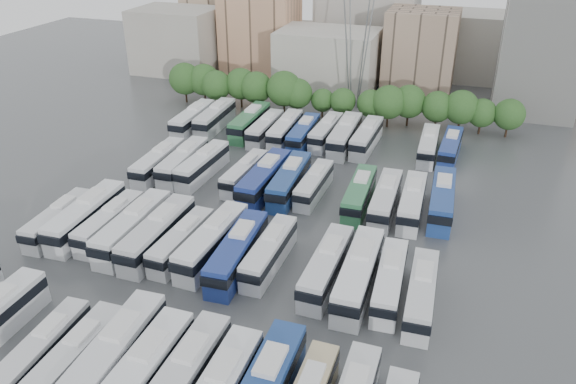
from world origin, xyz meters
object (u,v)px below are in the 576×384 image
(bus_r1_s0, at_px, (59,219))
(bus_r1_s2, at_px, (110,222))
(bus_r1_s4, at_px, (158,233))
(bus_r2_s11, at_px, (385,199))
(bus_r2_s13, at_px, (442,199))
(bus_r3_s1, at_px, (215,117))
(bus_r0_s7, at_px, (141,377))
(bus_r2_s7, at_px, (289,180))
(bus_r2_s5, at_px, (245,173))
(bus_r2_s6, at_px, (265,178))
(bus_r3_s7, at_px, (326,132))
(bus_r2_s8, at_px, (314,184))
(bus_r2_s3, at_px, (203,165))
(bus_r3_s6, at_px, (303,133))
(bus_r1_s8, at_px, (269,252))
(bus_r3_s3, at_px, (250,122))
(bus_r0_s4, at_px, (43,349))
(bus_r1_s6, at_px, (212,241))
(bus_r3_s5, at_px, (285,129))
(bus_r3_s4, at_px, (265,128))
(bus_r1_s10, at_px, (327,266))
(bus_r1_s1, at_px, (86,216))
(bus_r2_s12, at_px, (412,202))
(bus_r1_s12, at_px, (390,280))
(bus_r2_s2, at_px, (183,162))
(apartment_tower, at_px, (543,41))
(bus_r3_s0, at_px, (193,119))
(bus_r1_s5, at_px, (182,241))
(bus_r3_s13, at_px, (450,147))
(bus_r1_s3, at_px, (133,227))
(bus_r3_s8, at_px, (345,135))
(bus_r3_s9, at_px, (366,137))
(bus_r0_s6, at_px, (113,357))
(bus_r0_s5, at_px, (74,359))
(bus_r1_s11, at_px, (359,274))
(bus_r2_s1, at_px, (159,162))
(bus_r2_s10, at_px, (359,194))
(bus_r3_s12, at_px, (428,145))

(bus_r1_s0, distance_m, bus_r1_s2, 6.39)
(bus_r1_s4, xyz_separation_m, bus_r2_s11, (23.00, 16.53, -0.14))
(bus_r2_s13, xyz_separation_m, bus_r3_s1, (-39.88, 18.03, -0.04))
(bus_r0_s7, bearing_deg, bus_r2_s7, 90.00)
(bus_r2_s7, relative_size, bus_r3_s1, 1.01)
(bus_r2_s5, xyz_separation_m, bus_r2_s6, (3.50, -1.49, 0.37))
(bus_r3_s7, bearing_deg, bus_r2_s5, -107.90)
(bus_r0_s7, height_order, bus_r2_s8, bus_r0_s7)
(bus_r2_s3, height_order, bus_r3_s6, bus_r2_s3)
(bus_r1_s8, bearing_deg, bus_r3_s3, 115.73)
(bus_r0_s4, relative_size, bus_r2_s6, 0.80)
(bus_r1_s0, distance_m, bus_r1_s6, 19.66)
(bus_r3_s5, bearing_deg, bus_r3_s4, -175.51)
(bus_r1_s10, height_order, bus_r3_s1, bus_r3_s1)
(bus_r2_s5, xyz_separation_m, bus_r3_s5, (0.10, 17.10, 0.16))
(bus_r3_s1, bearing_deg, bus_r1_s2, -86.75)
(bus_r1_s1, height_order, bus_r2_s8, bus_r1_s1)
(bus_r1_s10, relative_size, bus_r2_s7, 0.95)
(bus_r1_s0, bearing_deg, bus_r3_s7, 55.76)
(bus_r1_s0, height_order, bus_r1_s4, bus_r1_s4)
(bus_r3_s3, bearing_deg, bus_r2_s12, -33.20)
(bus_r1_s10, xyz_separation_m, bus_r3_s3, (-23.33, 36.53, 0.08))
(bus_r2_s12, bearing_deg, bus_r2_s8, 173.76)
(bus_r0_s4, xyz_separation_m, bus_r1_s1, (-10.12, 19.78, 0.37))
(bus_r1_s12, xyz_separation_m, bus_r2_s2, (-32.99, 18.72, 0.13))
(apartment_tower, distance_m, bus_r3_s0, 63.61)
(bus_r1_s5, xyz_separation_m, bus_r3_s6, (3.34, 35.01, 0.11))
(bus_r1_s8, bearing_deg, bus_r3_s4, 111.97)
(bus_r2_s6, bearing_deg, bus_r3_s5, 101.59)
(bus_r2_s3, xyz_separation_m, bus_r3_s7, (13.36, 18.08, -0.02))
(bus_r3_s5, bearing_deg, bus_r1_s2, -107.32)
(bus_r2_s12, height_order, bus_r3_s13, bus_r2_s12)
(bus_r2_s11, bearing_deg, bus_r1_s3, -149.21)
(bus_r1_s1, height_order, bus_r1_s10, bus_r1_s1)
(bus_r1_s5, height_order, bus_r1_s8, bus_r1_s8)
(bus_r1_s2, distance_m, bus_r2_s13, 40.72)
(bus_r3_s1, bearing_deg, bus_r3_s3, -2.97)
(bus_r0_s4, relative_size, bus_r3_s8, 0.81)
(bus_r1_s5, bearing_deg, bus_r3_s9, 72.11)
(bus_r0_s6, distance_m, bus_r2_s12, 40.47)
(bus_r0_s4, distance_m, bus_r1_s4, 19.07)
(bus_r1_s12, height_order, bus_r3_s13, bus_r3_s13)
(bus_r0_s4, bearing_deg, bus_r0_s6, 4.57)
(bus_r0_s5, relative_size, bus_r0_s7, 0.87)
(bus_r2_s2, height_order, bus_r2_s12, bus_r2_s2)
(bus_r1_s11, xyz_separation_m, bus_r2_s7, (-13.33, 17.99, -0.07))
(bus_r2_s1, bearing_deg, bus_r2_s10, -2.27)
(bus_r1_s6, distance_m, bus_r3_s1, 39.86)
(bus_r3_s13, bearing_deg, bus_r2_s6, -136.83)
(bus_r2_s1, bearing_deg, bus_r3_s12, 26.10)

